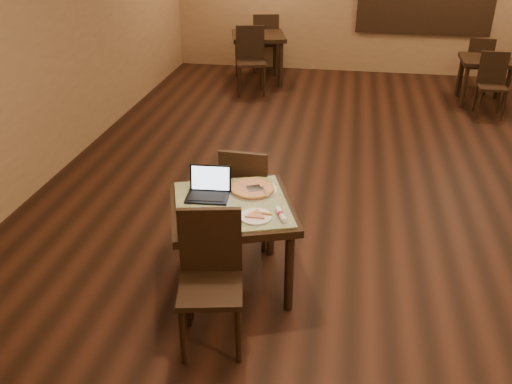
% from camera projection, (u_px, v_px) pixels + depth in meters
% --- Properties ---
extents(ground, '(10.00, 10.00, 0.00)m').
position_uv_depth(ground, '(407.00, 198.00, 5.81)').
color(ground, black).
rests_on(ground, ground).
extents(wall_left, '(0.02, 10.00, 3.00)m').
position_uv_depth(wall_left, '(37.00, 42.00, 5.71)').
color(wall_left, '#926F4A').
rests_on(wall_left, ground).
extents(tiled_table, '(1.17, 1.17, 0.76)m').
position_uv_depth(tiled_table, '(232.00, 215.00, 4.18)').
color(tiled_table, black).
rests_on(tiled_table, ground).
extents(chair_main_near, '(0.51, 0.51, 1.00)m').
position_uv_depth(chair_main_near, '(211.00, 272.00, 3.69)').
color(chair_main_near, black).
rests_on(chair_main_near, ground).
extents(chair_main_far, '(0.43, 0.43, 0.96)m').
position_uv_depth(chair_main_far, '(246.00, 191.00, 4.77)').
color(chair_main_far, black).
rests_on(chair_main_far, ground).
extents(laptop, '(0.34, 0.28, 0.22)m').
position_uv_depth(laptop, '(209.00, 188.00, 4.22)').
color(laptop, black).
rests_on(laptop, tiled_table).
extents(plate, '(0.24, 0.24, 0.01)m').
position_uv_depth(plate, '(256.00, 217.00, 3.94)').
color(plate, white).
rests_on(plate, tiled_table).
extents(pizza_slice, '(0.17, 0.17, 0.02)m').
position_uv_depth(pizza_slice, '(256.00, 215.00, 3.93)').
color(pizza_slice, beige).
rests_on(pizza_slice, plate).
extents(pizza_pan, '(0.39, 0.39, 0.01)m').
position_uv_depth(pizza_pan, '(252.00, 190.00, 4.32)').
color(pizza_pan, silver).
rests_on(pizza_pan, tiled_table).
extents(pizza_whole, '(0.35, 0.35, 0.02)m').
position_uv_depth(pizza_whole, '(252.00, 188.00, 4.31)').
color(pizza_whole, beige).
rests_on(pizza_whole, pizza_pan).
extents(spatula, '(0.22, 0.29, 0.01)m').
position_uv_depth(spatula, '(254.00, 188.00, 4.29)').
color(spatula, silver).
rests_on(spatula, pizza_whole).
extents(napkin_roll, '(0.11, 0.19, 0.04)m').
position_uv_depth(napkin_roll, '(281.00, 214.00, 3.94)').
color(napkin_roll, white).
rests_on(napkin_roll, tiled_table).
extents(other_table_a, '(0.78, 0.78, 0.71)m').
position_uv_depth(other_table_a, '(485.00, 66.00, 8.32)').
color(other_table_a, black).
rests_on(other_table_a, ground).
extents(other_table_a_chair_near, '(0.41, 0.41, 0.91)m').
position_uv_depth(other_table_a_chair_near, '(492.00, 81.00, 7.88)').
color(other_table_a_chair_near, black).
rests_on(other_table_a_chair_near, ground).
extents(other_table_a_chair_far, '(0.41, 0.41, 0.91)m').
position_uv_depth(other_table_a_chair_far, '(478.00, 62.00, 8.81)').
color(other_table_a_chair_far, black).
rests_on(other_table_a_chair_far, ground).
extents(other_table_b, '(1.07, 1.07, 0.82)m').
position_uv_depth(other_table_b, '(258.00, 43.00, 9.31)').
color(other_table_b, black).
rests_on(other_table_b, ground).
extents(other_table_b_chair_near, '(0.56, 0.56, 1.07)m').
position_uv_depth(other_table_b_chair_near, '(251.00, 56.00, 8.81)').
color(other_table_b_chair_near, black).
rests_on(other_table_b_chair_near, ground).
extents(other_table_b_chair_far, '(0.56, 0.56, 1.07)m').
position_uv_depth(other_table_b_chair_far, '(265.00, 40.00, 9.89)').
color(other_table_b_chair_far, black).
rests_on(other_table_b_chair_far, ground).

